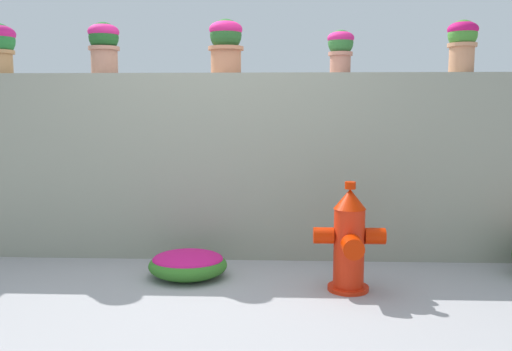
% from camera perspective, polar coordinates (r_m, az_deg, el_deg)
% --- Properties ---
extents(ground_plane, '(24.00, 24.00, 0.00)m').
position_cam_1_polar(ground_plane, '(3.86, -4.99, -12.25)').
color(ground_plane, '#979598').
extents(stone_wall, '(6.62, 0.38, 1.56)m').
position_cam_1_polar(stone_wall, '(4.67, -3.48, 1.04)').
color(stone_wall, gray).
rests_on(stone_wall, ground).
extents(potted_plant_2, '(0.26, 0.26, 0.44)m').
position_cam_1_polar(potted_plant_2, '(4.91, -15.75, 13.26)').
color(potted_plant_2, '#AD735C').
rests_on(potted_plant_2, stone_wall).
extents(potted_plant_3, '(0.30, 0.30, 0.45)m').
position_cam_1_polar(potted_plant_3, '(4.66, -3.20, 13.85)').
color(potted_plant_3, '#BB7250').
rests_on(potted_plant_3, stone_wall).
extents(potted_plant_4, '(0.22, 0.22, 0.36)m').
position_cam_1_polar(potted_plant_4, '(4.69, 8.91, 13.23)').
color(potted_plant_4, '#B5715D').
rests_on(potted_plant_4, stone_wall).
extents(potted_plant_5, '(0.25, 0.25, 0.43)m').
position_cam_1_polar(potted_plant_5, '(4.84, 20.93, 13.11)').
color(potted_plant_5, tan).
rests_on(potted_plant_5, stone_wall).
extents(fire_hydrant, '(0.50, 0.41, 0.77)m').
position_cam_1_polar(fire_hydrant, '(3.85, 9.81, -6.92)').
color(fire_hydrant, red).
rests_on(fire_hydrant, ground).
extents(flower_bush_right, '(0.60, 0.54, 0.21)m').
position_cam_1_polar(flower_bush_right, '(4.18, -7.20, -9.18)').
color(flower_bush_right, '#326F23').
rests_on(flower_bush_right, ground).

